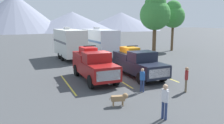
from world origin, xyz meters
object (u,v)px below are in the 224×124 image
object	(u,v)px
camper_trailer_b	(100,42)
dog	(120,98)
person_a	(142,78)
person_b	(186,78)
pickup_truck_a	(93,64)
person_c	(165,99)
camper_trailer_a	(69,42)
pickup_truck_b	(137,62)

from	to	relation	value
camper_trailer_b	dog	world-z (taller)	camper_trailer_b
person_a	person_b	distance (m)	2.83
camper_trailer_b	person_b	size ratio (longest dim) A/B	4.85
pickup_truck_a	camper_trailer_b	xyz separation A→B (m)	(4.04, 10.04, 0.78)
person_c	dog	bearing A→B (deg)	117.54
person_b	pickup_truck_a	bearing A→B (deg)	131.12
camper_trailer_a	person_c	world-z (taller)	camper_trailer_a
camper_trailer_a	person_c	size ratio (longest dim) A/B	4.69
pickup_truck_a	person_b	world-z (taller)	pickup_truck_a
pickup_truck_a	person_c	bearing A→B (deg)	-83.78
pickup_truck_b	camper_trailer_a	bearing A→B (deg)	108.22
camper_trailer_a	dog	size ratio (longest dim) A/B	7.74
pickup_truck_a	person_c	world-z (taller)	pickup_truck_a
camper_trailer_a	camper_trailer_b	bearing A→B (deg)	-1.07
camper_trailer_a	pickup_truck_b	bearing A→B (deg)	-71.78
camper_trailer_b	dog	size ratio (longest dim) A/B	7.79
camper_trailer_a	dog	world-z (taller)	camper_trailer_a
pickup_truck_b	person_a	xyz separation A→B (m)	(-1.71, -3.74, -0.26)
pickup_truck_a	person_b	bearing A→B (deg)	-48.88
person_a	person_c	xyz separation A→B (m)	(-1.10, -3.90, 0.07)
pickup_truck_a	person_a	size ratio (longest dim) A/B	3.68
pickup_truck_b	camper_trailer_a	distance (m)	11.10
person_b	camper_trailer_b	bearing A→B (deg)	92.03
camper_trailer_b	person_c	world-z (taller)	camper_trailer_b
camper_trailer_a	camper_trailer_b	size ratio (longest dim) A/B	0.99
pickup_truck_b	person_b	world-z (taller)	pickup_truck_b
person_b	dog	size ratio (longest dim) A/B	1.61
pickup_truck_b	dog	distance (m)	6.71
person_b	person_c	xyz separation A→B (m)	(-3.70, -2.80, 0.03)
camper_trailer_b	dog	xyz separation A→B (m)	(-4.35, -15.79, -1.56)
person_a	dog	size ratio (longest dim) A/B	1.53
camper_trailer_a	camper_trailer_b	distance (m)	3.82
pickup_truck_b	camper_trailer_b	world-z (taller)	camper_trailer_b
pickup_truck_a	pickup_truck_b	world-z (taller)	pickup_truck_a
pickup_truck_b	person_b	size ratio (longest dim) A/B	3.56
person_a	dog	world-z (taller)	person_a
person_a	person_c	bearing A→B (deg)	-105.70
pickup_truck_b	dog	world-z (taller)	pickup_truck_b
pickup_truck_a	dog	world-z (taller)	pickup_truck_a
pickup_truck_a	dog	xyz separation A→B (m)	(-0.32, -5.75, -0.78)
dog	person_a	bearing A→B (deg)	35.07
person_c	dog	size ratio (longest dim) A/B	1.65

